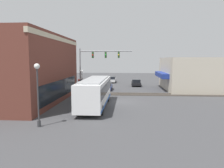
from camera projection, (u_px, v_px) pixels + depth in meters
ground_plane at (121, 102)px, 27.62m from camera, size 120.00×120.00×0.00m
brick_building at (28, 69)px, 27.37m from camera, size 17.49×8.46×8.36m
shop_building at (187, 74)px, 38.81m from camera, size 12.98×9.23×5.65m
city_bus at (95, 91)px, 24.49m from camera, size 11.22×2.59×3.17m
traffic_signal_gantry at (96, 61)px, 32.08m from camera, size 0.42×7.72×6.92m
crossing_signal at (82, 80)px, 32.04m from camera, size 1.41×1.18×3.81m
streetlamp at (38, 89)px, 16.97m from camera, size 0.44×0.44×5.01m
rail_track_near at (122, 94)px, 33.57m from camera, size 2.60×60.00×0.15m
parked_car_blue at (107, 86)px, 38.20m from camera, size 4.23×1.82×1.40m
parked_car_black at (136, 83)px, 44.32m from camera, size 4.90×1.82×1.38m
parked_car_white at (112, 80)px, 50.82m from camera, size 4.69×1.82×1.42m
pedestrian_at_crossing at (92, 91)px, 31.56m from camera, size 0.34×0.34×1.65m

